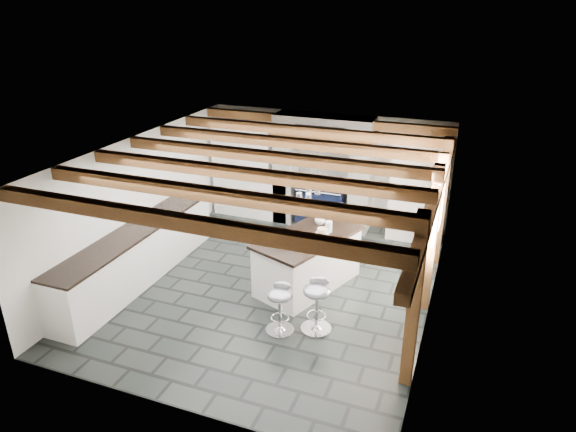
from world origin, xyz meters
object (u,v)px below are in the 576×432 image
at_px(kitchen_island, 308,260).
at_px(bar_stool_far, 280,302).
at_px(range_cooker, 322,203).
at_px(bar_stool_near, 317,299).

xyz_separation_m(kitchen_island, bar_stool_far, (0.04, -1.35, 0.01)).
xyz_separation_m(range_cooker, bar_stool_near, (1.04, -3.63, 0.05)).
bearing_deg(bar_stool_far, kitchen_island, 81.31).
height_order(range_cooker, kitchen_island, kitchen_island).
distance_m(kitchen_island, bar_stool_near, 1.25).
distance_m(kitchen_island, bar_stool_far, 1.36).
height_order(kitchen_island, bar_stool_far, kitchen_island).
relative_size(kitchen_island, bar_stool_near, 2.48).
bearing_deg(bar_stool_far, range_cooker, 88.12).
bearing_deg(bar_stool_far, bar_stool_near, 13.77).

